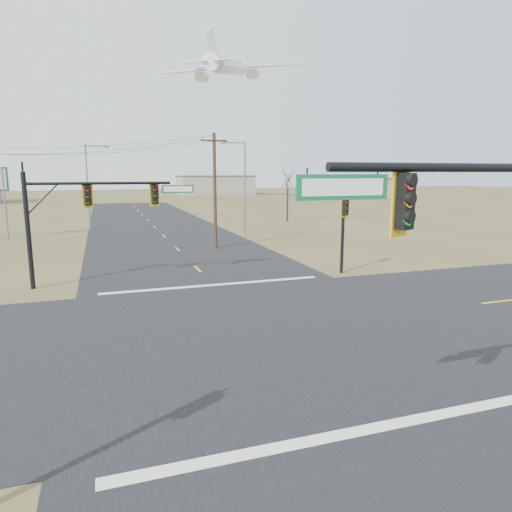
{
  "coord_description": "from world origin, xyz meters",
  "views": [
    {
      "loc": [
        -5.58,
        -16.03,
        6.03
      ],
      "look_at": [
        0.2,
        1.0,
        2.74
      ],
      "focal_mm": 32.0,
      "sensor_mm": 36.0,
      "label": 1
    }
  ],
  "objects_px": {
    "pedestal_signal_ne": "(344,217)",
    "streetlight_a": "(243,183)",
    "mast_arm_far": "(94,203)",
    "utility_pole_near": "(215,189)",
    "streetlight_c": "(89,183)",
    "bare_tree_c": "(288,179)"
  },
  "relations": [
    {
      "from": "utility_pole_near",
      "to": "streetlight_a",
      "type": "relative_size",
      "value": 1.01
    },
    {
      "from": "utility_pole_near",
      "to": "streetlight_c",
      "type": "height_order",
      "value": "utility_pole_near"
    },
    {
      "from": "mast_arm_far",
      "to": "pedestal_signal_ne",
      "type": "distance_m",
      "value": 14.24
    },
    {
      "from": "streetlight_c",
      "to": "bare_tree_c",
      "type": "relative_size",
      "value": 1.32
    },
    {
      "from": "pedestal_signal_ne",
      "to": "streetlight_a",
      "type": "relative_size",
      "value": 0.53
    },
    {
      "from": "pedestal_signal_ne",
      "to": "utility_pole_near",
      "type": "bearing_deg",
      "value": 98.03
    },
    {
      "from": "streetlight_a",
      "to": "bare_tree_c",
      "type": "bearing_deg",
      "value": 66.71
    },
    {
      "from": "utility_pole_near",
      "to": "bare_tree_c",
      "type": "distance_m",
      "value": 21.99
    },
    {
      "from": "mast_arm_far",
      "to": "streetlight_c",
      "type": "relative_size",
      "value": 0.99
    },
    {
      "from": "streetlight_a",
      "to": "streetlight_c",
      "type": "bearing_deg",
      "value": 164.66
    },
    {
      "from": "mast_arm_far",
      "to": "utility_pole_near",
      "type": "distance_m",
      "value": 13.22
    },
    {
      "from": "streetlight_a",
      "to": "pedestal_signal_ne",
      "type": "bearing_deg",
      "value": -70.82
    },
    {
      "from": "pedestal_signal_ne",
      "to": "streetlight_a",
      "type": "xyz_separation_m",
      "value": [
        -0.74,
        18.11,
        1.62
      ]
    },
    {
      "from": "streetlight_a",
      "to": "mast_arm_far",
      "type": "bearing_deg",
      "value": -112.65
    },
    {
      "from": "streetlight_c",
      "to": "pedestal_signal_ne",
      "type": "bearing_deg",
      "value": -68.69
    },
    {
      "from": "bare_tree_c",
      "to": "mast_arm_far",
      "type": "bearing_deg",
      "value": -129.74
    },
    {
      "from": "mast_arm_far",
      "to": "utility_pole_near",
      "type": "xyz_separation_m",
      "value": [
        9.0,
        9.68,
        0.32
      ]
    },
    {
      "from": "utility_pole_near",
      "to": "streetlight_c",
      "type": "relative_size",
      "value": 1.02
    },
    {
      "from": "utility_pole_near",
      "to": "bare_tree_c",
      "type": "height_order",
      "value": "utility_pole_near"
    },
    {
      "from": "mast_arm_far",
      "to": "pedestal_signal_ne",
      "type": "relative_size",
      "value": 1.85
    },
    {
      "from": "streetlight_c",
      "to": "mast_arm_far",
      "type": "bearing_deg",
      "value": -95.91
    },
    {
      "from": "utility_pole_near",
      "to": "bare_tree_c",
      "type": "xyz_separation_m",
      "value": [
        13.48,
        17.37,
        0.59
      ]
    }
  ]
}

